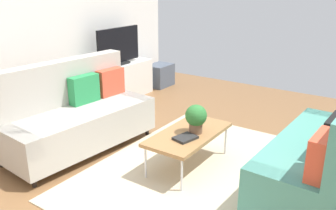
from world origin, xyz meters
TOP-DOWN VIEW (x-y plane):
  - ground_plane at (0.00, 0.00)m, footprint 7.68×7.68m
  - wall_far at (0.00, 2.80)m, footprint 6.40×0.12m
  - area_rug at (0.13, -0.07)m, footprint 2.90×2.20m
  - couch_beige at (-0.20, 1.55)m, footprint 1.96×1.00m
  - couch_green at (0.46, -1.29)m, footprint 1.93×0.91m
  - coffee_table at (0.18, 0.13)m, footprint 1.10×0.56m
  - tv_console at (1.62, 2.46)m, footprint 1.40×0.44m
  - tv at (1.62, 2.44)m, footprint 1.00×0.20m
  - storage_trunk at (2.72, 2.36)m, footprint 0.52×0.40m
  - potted_plant at (0.22, 0.07)m, footprint 0.24×0.24m
  - table_book_0 at (0.01, 0.07)m, footprint 0.28×0.23m
  - vase_0 at (1.04, 2.51)m, footprint 0.13×0.13m
  - bottle_0 at (1.23, 2.42)m, footprint 0.05×0.05m
  - bottle_1 at (1.32, 2.42)m, footprint 0.04×0.04m

SIDE VIEW (x-z plane):
  - ground_plane at x=0.00m, z-range 0.00..0.00m
  - area_rug at x=0.13m, z-range 0.00..0.01m
  - storage_trunk at x=2.72m, z-range 0.00..0.44m
  - tv_console at x=1.62m, z-range 0.00..0.64m
  - coffee_table at x=0.18m, z-range 0.18..0.60m
  - table_book_0 at x=0.01m, z-range 0.42..0.45m
  - couch_beige at x=-0.20m, z-range -0.10..1.00m
  - couch_green at x=0.46m, z-range -0.10..1.00m
  - potted_plant at x=0.22m, z-range 0.44..0.77m
  - bottle_1 at x=1.32m, z-range 0.64..0.82m
  - bottle_0 at x=1.23m, z-range 0.64..0.82m
  - vase_0 at x=1.04m, z-range 0.64..0.83m
  - tv at x=1.62m, z-range 0.63..1.27m
  - wall_far at x=0.00m, z-range 0.00..2.90m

